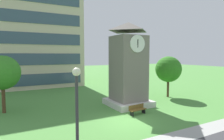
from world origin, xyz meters
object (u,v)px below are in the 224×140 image
at_px(street_lamp, 77,109).
at_px(tree_near_tower, 168,69).
at_px(tree_by_building, 2,73).
at_px(clock_tower, 128,69).
at_px(park_bench, 137,109).

bearing_deg(street_lamp, tree_near_tower, 33.86).
bearing_deg(tree_by_building, tree_near_tower, -6.55).
bearing_deg(clock_tower, tree_near_tower, 8.79).
bearing_deg(park_bench, clock_tower, 71.95).
bearing_deg(tree_by_building, street_lamp, -76.12).
relative_size(park_bench, tree_by_building, 0.34).
distance_m(park_bench, street_lamp, 10.30).
relative_size(tree_by_building, tree_near_tower, 1.03).
xyz_separation_m(street_lamp, tree_by_building, (-3.12, 12.61, 0.68)).
bearing_deg(clock_tower, tree_by_building, 164.86).
distance_m(clock_tower, park_bench, 4.78).
xyz_separation_m(street_lamp, tree_near_tower, (15.59, 10.46, 0.48)).
bearing_deg(tree_by_building, park_bench, -30.30).
height_order(park_bench, street_lamp, street_lamp).
distance_m(clock_tower, tree_near_tower, 6.94).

